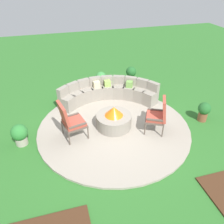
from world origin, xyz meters
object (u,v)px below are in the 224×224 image
potted_plant_2 (131,74)px  lounge_chair_front_left (70,120)px  potted_plant_0 (204,111)px  fire_pit (114,119)px  lounge_chair_front_right (159,114)px  potted_plant_1 (101,79)px  potted_plant_3 (20,134)px  curved_stone_bench (108,93)px

potted_plant_2 → lounge_chair_front_left: bearing=-133.4°
potted_plant_0 → fire_pit: bearing=172.3°
lounge_chair_front_left → lounge_chair_front_right: lounge_chair_front_left is taller
lounge_chair_front_right → potted_plant_1: 3.37m
lounge_chair_front_left → potted_plant_3: lounge_chair_front_left is taller
curved_stone_bench → potted_plant_0: (2.56, -1.92, -0.02)m
lounge_chair_front_right → potted_plant_3: lounge_chair_front_right is taller
fire_pit → potted_plant_0: size_ratio=1.65×
fire_pit → potted_plant_0: fire_pit is taller
potted_plant_1 → potted_plant_2: potted_plant_2 is taller
lounge_chair_front_left → potted_plant_3: bearing=-110.4°
fire_pit → potted_plant_2: (1.57, 2.85, 0.07)m
lounge_chair_front_right → potted_plant_3: (-3.80, 0.53, -0.28)m
potted_plant_3 → fire_pit: bearing=-0.1°
lounge_chair_front_right → potted_plant_0: size_ratio=1.71×
curved_stone_bench → potted_plant_2: (1.33, 1.30, 0.02)m
fire_pit → curved_stone_bench: (0.24, 1.54, 0.05)m
fire_pit → lounge_chair_front_right: (1.16, -0.53, 0.30)m
lounge_chair_front_right → potted_plant_3: size_ratio=1.73×
potted_plant_1 → potted_plant_3: 3.97m
lounge_chair_front_left → potted_plant_1: (1.53, 2.87, -0.27)m
curved_stone_bench → potted_plant_1: curved_stone_bench is taller
potted_plant_0 → potted_plant_1: size_ratio=0.94×
lounge_chair_front_left → lounge_chair_front_right: (2.43, -0.37, -0.02)m
lounge_chair_front_left → curved_stone_bench: bearing=124.7°
lounge_chair_front_left → potted_plant_2: (2.84, 3.01, -0.24)m
curved_stone_bench → lounge_chair_front_right: bearing=-66.1°
fire_pit → potted_plant_1: bearing=84.5°
curved_stone_bench → potted_plant_2: bearing=44.5°
fire_pit → lounge_chair_front_left: (-1.27, -0.16, 0.31)m
curved_stone_bench → potted_plant_1: (0.02, 1.17, -0.02)m
lounge_chair_front_right → potted_plant_2: size_ratio=1.57×
potted_plant_2 → potted_plant_3: 5.08m
curved_stone_bench → lounge_chair_front_left: size_ratio=2.95×
fire_pit → curved_stone_bench: bearing=81.1°
curved_stone_bench → fire_pit: bearing=-98.9°
potted_plant_0 → potted_plant_3: potted_plant_0 is taller
lounge_chair_front_left → lounge_chair_front_right: 2.46m
potted_plant_2 → potted_plant_3: size_ratio=1.10×
lounge_chair_front_left → potted_plant_0: size_ratio=1.81×
lounge_chair_front_left → lounge_chair_front_right: bearing=67.8°
curved_stone_bench → potted_plant_2: 1.86m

